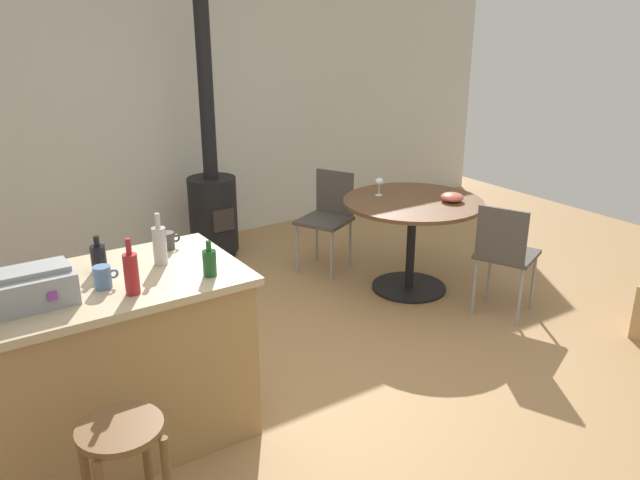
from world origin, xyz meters
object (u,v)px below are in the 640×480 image
object	(u,v)px
wood_stove	(212,196)
cup_1	(167,241)
wine_glass	(379,182)
bottle_1	(210,262)
dining_table	(412,221)
toolbox	(17,290)
kitchen_island	(100,367)
folding_chair_far	(505,251)
cup_0	(103,277)
bottle_0	(160,245)
folding_chair_near	(328,213)
bottle_3	(131,273)
bottle_5	(99,258)
wooden_stool	(124,462)
serving_bowl	(452,197)

from	to	relation	value
wood_stove	cup_1	xyz separation A→B (m)	(-1.15, -1.99, 0.40)
wine_glass	bottle_1	bearing A→B (deg)	-150.13
bottle_1	wine_glass	xyz separation A→B (m)	(1.99, 1.14, -0.13)
dining_table	toolbox	size ratio (longest dim) A/B	2.33
toolbox	cup_1	size ratio (longest dim) A/B	3.90
wood_stove	cup_1	distance (m)	2.33
kitchen_island	folding_chair_far	distance (m)	2.89
cup_0	bottle_1	bearing A→B (deg)	-16.61
toolbox	bottle_0	size ratio (longest dim) A/B	1.73
bottle_1	wine_glass	bearing A→B (deg)	29.87
toolbox	cup_0	bearing A→B (deg)	-0.58
folding_chair_near	bottle_3	bearing A→B (deg)	-143.58
kitchen_island	dining_table	distance (m)	2.73
kitchen_island	bottle_5	world-z (taller)	bottle_5
cup_1	toolbox	bearing A→B (deg)	-157.89
bottle_0	toolbox	bearing A→B (deg)	-169.14
bottle_0	cup_1	xyz separation A→B (m)	(0.11, 0.20, -0.06)
wine_glass	wood_stove	bearing A→B (deg)	123.26
wooden_stool	wine_glass	distance (m)	3.17
wooden_stool	bottle_0	distance (m)	1.14
folding_chair_near	bottle_0	xyz separation A→B (m)	(-1.97, -1.35, 0.52)
kitchen_island	cup_1	size ratio (longest dim) A/B	12.14
dining_table	bottle_1	world-z (taller)	bottle_1
wood_stove	toolbox	xyz separation A→B (m)	(-1.97, -2.32, 0.43)
serving_bowl	bottle_0	bearing A→B (deg)	-170.91
kitchen_island	cup_1	xyz separation A→B (m)	(0.49, 0.25, 0.51)
folding_chair_far	bottle_0	bearing A→B (deg)	176.57
folding_chair_far	cup_1	distance (m)	2.47
bottle_0	cup_1	bearing A→B (deg)	60.83
bottle_1	bottle_5	size ratio (longest dim) A/B	0.97
folding_chair_near	folding_chair_far	size ratio (longest dim) A/B	0.99
cup_1	bottle_3	bearing A→B (deg)	-126.08
kitchen_island	bottle_1	size ratio (longest dim) A/B	8.15
wood_stove	serving_bowl	bearing A→B (deg)	-55.40
bottle_3	cup_1	xyz separation A→B (m)	(0.35, 0.48, -0.06)
folding_chair_near	bottle_5	world-z (taller)	bottle_5
kitchen_island	folding_chair_near	distance (m)	2.74
wooden_stool	wine_glass	xyz separation A→B (m)	(2.64, 1.71, 0.39)
wooden_stool	wood_stove	world-z (taller)	wood_stove
folding_chair_near	folding_chair_far	distance (m)	1.59
wooden_stool	bottle_0	size ratio (longest dim) A/B	2.37
bottle_0	bottle_1	bearing A→B (deg)	-62.48
kitchen_island	wood_stove	size ratio (longest dim) A/B	0.62
bottle_5	cup_0	size ratio (longest dim) A/B	1.58
bottle_3	bottle_1	bearing A→B (deg)	0.11
cup_0	wine_glass	size ratio (longest dim) A/B	0.82
dining_table	wood_stove	distance (m)	1.88
dining_table	bottle_5	size ratio (longest dim) A/B	5.93
folding_chair_near	folding_chair_far	xyz separation A→B (m)	(0.53, -1.50, 0.01)
dining_table	wood_stove	size ratio (longest dim) A/B	0.46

